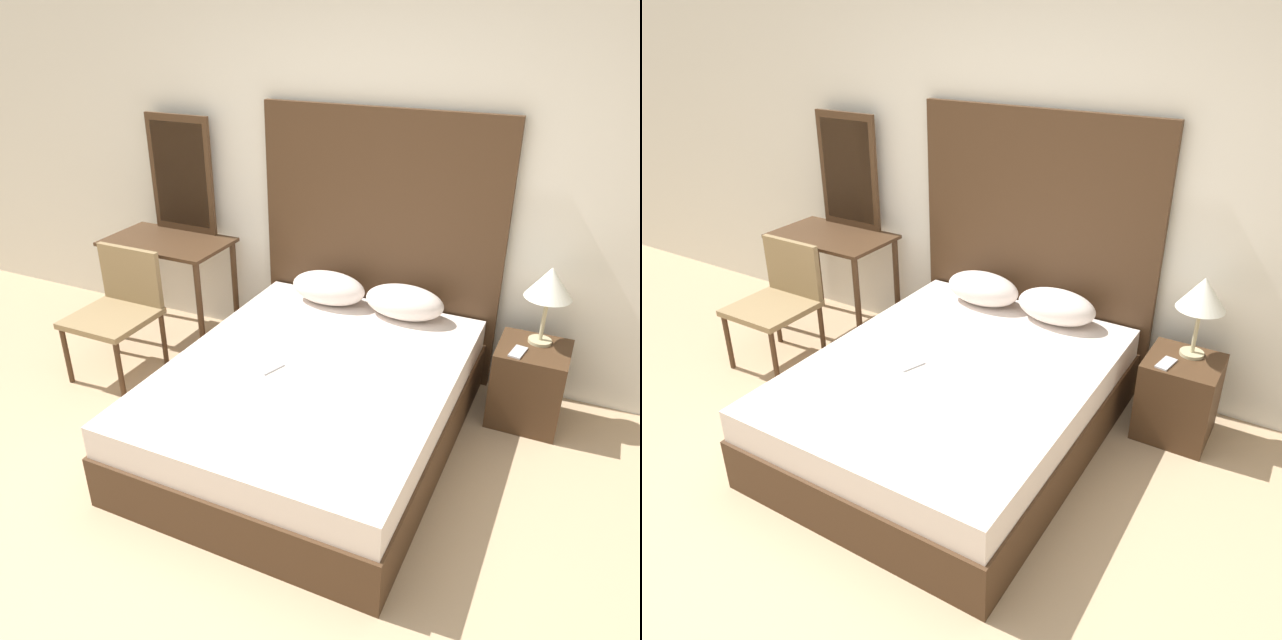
# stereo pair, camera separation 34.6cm
# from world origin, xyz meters

# --- Properties ---
(ground_plane) EXTENTS (16.00, 16.00, 0.00)m
(ground_plane) POSITION_xyz_m (0.00, 0.00, 0.00)
(ground_plane) COLOR tan
(wall_back) EXTENTS (10.00, 0.06, 2.70)m
(wall_back) POSITION_xyz_m (0.00, 2.23, 1.35)
(wall_back) COLOR silver
(wall_back) RESTS_ON ground_plane
(bed) EXTENTS (1.57, 2.00, 0.49)m
(bed) POSITION_xyz_m (0.04, 1.13, 0.24)
(bed) COLOR #422B19
(bed) RESTS_ON ground_plane
(headboard) EXTENTS (1.65, 0.05, 1.75)m
(headboard) POSITION_xyz_m (0.04, 2.16, 0.88)
(headboard) COLOR #422B19
(headboard) RESTS_ON ground_plane
(pillow_left) EXTENTS (0.52, 0.28, 0.22)m
(pillow_left) POSITION_xyz_m (-0.22, 1.94, 0.60)
(pillow_left) COLOR silver
(pillow_left) RESTS_ON bed
(pillow_right) EXTENTS (0.52, 0.28, 0.22)m
(pillow_right) POSITION_xyz_m (0.31, 1.94, 0.60)
(pillow_right) COLOR silver
(pillow_right) RESTS_ON bed
(phone_on_bed) EXTENTS (0.12, 0.16, 0.01)m
(phone_on_bed) POSITION_xyz_m (-0.16, 1.02, 0.49)
(phone_on_bed) COLOR #B7B7BC
(phone_on_bed) RESTS_ON bed
(nightstand) EXTENTS (0.41, 0.40, 0.50)m
(nightstand) POSITION_xyz_m (1.15, 1.86, 0.25)
(nightstand) COLOR #422B19
(nightstand) RESTS_ON ground_plane
(table_lamp) EXTENTS (0.27, 0.27, 0.48)m
(table_lamp) POSITION_xyz_m (1.16, 1.94, 0.88)
(table_lamp) COLOR tan
(table_lamp) RESTS_ON nightstand
(phone_on_nightstand) EXTENTS (0.09, 0.16, 0.01)m
(phone_on_nightstand) POSITION_xyz_m (1.07, 1.76, 0.51)
(phone_on_nightstand) COLOR #B7B7BC
(phone_on_nightstand) RESTS_ON nightstand
(vanity_desk) EXTENTS (0.90, 0.54, 0.77)m
(vanity_desk) POSITION_xyz_m (-1.47, 1.85, 0.64)
(vanity_desk) COLOR #422B19
(vanity_desk) RESTS_ON ground_plane
(vanity_mirror) EXTENTS (0.53, 0.03, 0.85)m
(vanity_mirror) POSITION_xyz_m (-1.47, 2.10, 1.20)
(vanity_mirror) COLOR #422B19
(vanity_mirror) RESTS_ON vanity_desk
(chair) EXTENTS (0.51, 0.51, 0.85)m
(chair) POSITION_xyz_m (-1.49, 1.30, 0.49)
(chair) COLOR olive
(chair) RESTS_ON ground_plane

